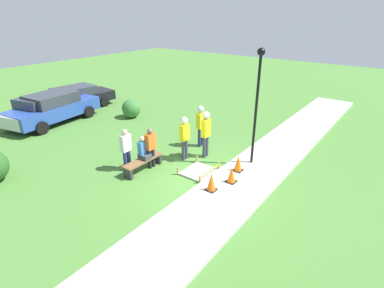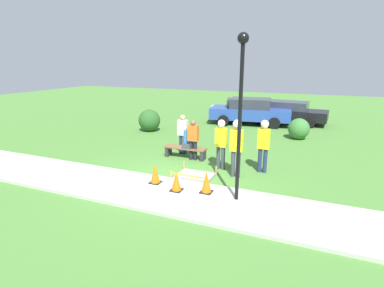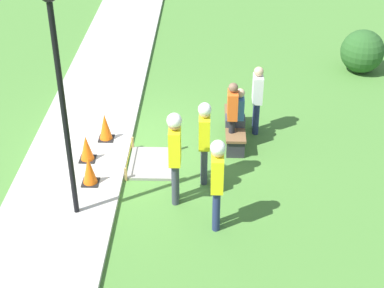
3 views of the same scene
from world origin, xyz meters
TOP-DOWN VIEW (x-y plane):
  - ground_plane at (0.00, 0.00)m, footprint 60.00×60.00m
  - sidewalk at (0.00, -1.11)m, footprint 28.00×2.22m
  - wet_concrete_patch at (0.66, 0.57)m, footprint 1.26×1.07m
  - traffic_cone_near_patch at (-0.20, -0.57)m, footprint 0.34×0.34m
  - traffic_cone_far_patch at (0.66, -0.84)m, footprint 0.34×0.34m
  - traffic_cone_sidewalk_edge at (1.51, -0.63)m, footprint 0.34×0.34m
  - park_bench at (-0.46, 2.35)m, footprint 1.72×0.44m
  - person_seated_on_bench at (-0.35, 2.40)m, footprint 0.36×0.44m
  - worker_supervisor at (1.92, 1.12)m, footprint 0.40×0.28m
  - worker_assistant at (1.22, 1.67)m, footprint 0.40×0.26m
  - worker_trainee at (2.67, 1.91)m, footprint 0.40×0.27m
  - bystander_in_orange_shirt at (-0.09, 2.26)m, footprint 0.40×0.22m
  - bystander_in_gray_shirt at (-0.80, 2.85)m, footprint 0.40×0.22m
  - lamppost_near at (2.43, -0.72)m, footprint 0.28×0.28m
  - parked_car_black at (2.59, 11.29)m, footprint 4.81×2.22m
  - parked_car_blue at (0.49, 10.07)m, footprint 4.97×2.58m
  - parked_car_silver at (0.00, 10.40)m, footprint 4.46×2.75m
  - shrub_rounded_mid at (3.53, 7.32)m, footprint 1.04×1.04m

SIDE VIEW (x-z plane):
  - ground_plane at x=0.00m, z-range 0.00..0.00m
  - wet_concrete_patch at x=0.66m, z-range -0.12..0.19m
  - sidewalk at x=0.00m, z-range 0.00..0.10m
  - park_bench at x=-0.46m, z-range 0.09..0.55m
  - traffic_cone_far_patch at x=0.66m, z-range 0.10..0.68m
  - traffic_cone_sidewalk_edge at x=1.51m, z-range 0.10..0.72m
  - traffic_cone_near_patch at x=-0.20m, z-range 0.10..0.74m
  - shrub_rounded_mid at x=3.53m, z-range 0.00..1.04m
  - parked_car_black at x=2.59m, z-range 0.03..1.40m
  - parked_car_silver at x=0.00m, z-range 0.03..1.52m
  - person_seated_on_bench at x=-0.35m, z-range 0.36..1.25m
  - parked_car_blue at x=0.49m, z-range 0.02..1.61m
  - bystander_in_orange_shirt at x=-0.09m, z-range 0.10..1.70m
  - bystander_in_gray_shirt at x=-0.80m, z-range 0.11..1.76m
  - worker_assistant at x=1.22m, z-range 0.18..1.99m
  - worker_trainee at x=2.67m, z-range 0.19..2.06m
  - worker_supervisor at x=1.92m, z-range 0.22..2.18m
  - lamppost_near at x=2.43m, z-range 0.73..5.07m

